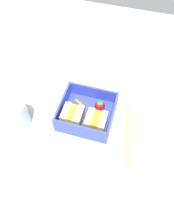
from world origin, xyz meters
The scene contains 9 objects.
ground_plane centered at (0.00, 0.00, -1.00)cm, with size 120.00×120.00×2.00cm, color beige.
bento_tray centered at (0.00, 0.00, 0.60)cm, with size 15.44×14.30×1.20cm, color blue.
bento_rim centered at (0.00, 0.00, 3.50)cm, with size 15.44×14.30×4.59cm.
sandwich_left centered at (-3.41, 2.81, 3.42)cm, with size 5.67×5.62×4.45cm.
sandwich_center_left centered at (3.41, 2.81, 3.42)cm, with size 5.67×5.62×4.45cm.
strawberry_far_left centered at (-3.02, -3.08, 2.90)cm, with size 3.16×3.16×3.76cm.
carrot_stick_far_left centered at (3.05, -2.96, 1.70)cm, with size 1.00×1.00×3.78cm, color orange.
chopstick_pair centered at (-12.95, 2.28, 0.35)cm, with size 4.97×20.73×0.70cm.
drinking_glass centered at (18.09, 7.31, 4.42)cm, with size 6.10×6.10×8.85cm, color silver.
Camera 1 is at (-9.58, 33.31, 55.61)cm, focal length 35.00 mm.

